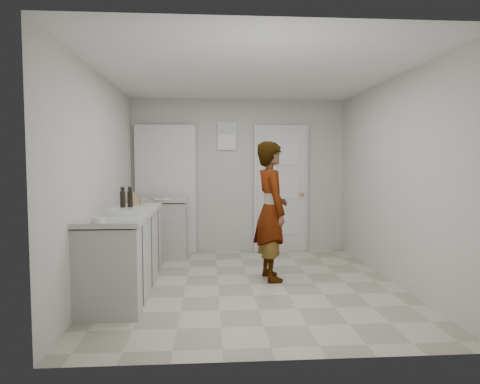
{
  "coord_description": "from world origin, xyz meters",
  "views": [
    {
      "loc": [
        -0.48,
        -5.06,
        1.48
      ],
      "look_at": [
        -0.09,
        0.4,
        1.09
      ],
      "focal_mm": 32.0,
      "sensor_mm": 36.0,
      "label": 1
    }
  ],
  "objects": [
    {
      "name": "papers",
      "position": [
        -1.21,
        1.39,
        0.93
      ],
      "size": [
        0.31,
        0.35,
        0.01
      ],
      "primitive_type": "cube",
      "rotation": [
        0.0,
        0.0,
        0.34
      ],
      "color": "white",
      "rests_on": "side_counter"
    },
    {
      "name": "main_counter",
      "position": [
        -1.45,
        -0.2,
        0.43
      ],
      "size": [
        0.64,
        1.96,
        0.93
      ],
      "color": "#BBBBB6",
      "rests_on": "ground"
    },
    {
      "name": "side_counter",
      "position": [
        -1.25,
        1.55,
        0.43
      ],
      "size": [
        0.84,
        0.61,
        0.93
      ],
      "color": "#BBBBB6",
      "rests_on": "ground"
    },
    {
      "name": "oil_cruet_a",
      "position": [
        -1.45,
        0.22,
        1.05
      ],
      "size": [
        0.06,
        0.06,
        0.26
      ],
      "color": "black",
      "rests_on": "main_counter"
    },
    {
      "name": "person",
      "position": [
        0.28,
        0.22,
        0.87
      ],
      "size": [
        0.51,
        0.69,
        1.73
      ],
      "primitive_type": "imported",
      "rotation": [
        0.0,
        0.0,
        1.72
      ],
      "color": "silver",
      "rests_on": "ground"
    },
    {
      "name": "egg_bowl",
      "position": [
        -1.51,
        -1.1,
        0.95
      ],
      "size": [
        0.12,
        0.12,
        0.05
      ],
      "color": "silver",
      "rests_on": "main_counter"
    },
    {
      "name": "baking_dish",
      "position": [
        -1.37,
        -0.5,
        0.95
      ],
      "size": [
        0.37,
        0.28,
        0.06
      ],
      "rotation": [
        0.0,
        0.0,
        0.1
      ],
      "color": "silver",
      "rests_on": "main_counter"
    },
    {
      "name": "ground",
      "position": [
        0.0,
        0.0,
        0.0
      ],
      "size": [
        4.0,
        4.0,
        0.0
      ],
      "primitive_type": "plane",
      "color": "gray",
      "rests_on": "ground"
    },
    {
      "name": "cake_mix_box",
      "position": [
        -1.47,
        0.4,
        1.01
      ],
      "size": [
        0.12,
        0.07,
        0.17
      ],
      "primitive_type": "cube",
      "rotation": [
        0.0,
        0.0,
        0.26
      ],
      "color": "#9B6F4D",
      "rests_on": "main_counter"
    },
    {
      "name": "spice_jar",
      "position": [
        -1.38,
        0.56,
        0.96
      ],
      "size": [
        0.05,
        0.05,
        0.07
      ],
      "primitive_type": "cylinder",
      "color": "tan",
      "rests_on": "main_counter"
    },
    {
      "name": "oil_cruet_b",
      "position": [
        -1.48,
        -0.11,
        1.06
      ],
      "size": [
        0.06,
        0.06,
        0.27
      ],
      "color": "black",
      "rests_on": "main_counter"
    },
    {
      "name": "room_shell",
      "position": [
        -0.17,
        1.95,
        1.02
      ],
      "size": [
        4.0,
        4.0,
        4.0
      ],
      "color": "beige",
      "rests_on": "ground"
    }
  ]
}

